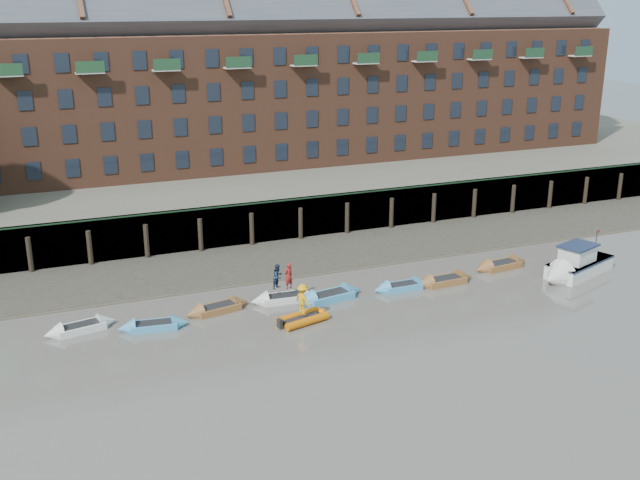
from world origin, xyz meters
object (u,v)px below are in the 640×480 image
rowboat_1 (154,326)px  person_rower_b (278,276)px  rowboat_5 (402,287)px  rowboat_3 (284,298)px  person_rib_crew (303,299)px  rowboat_2 (218,308)px  rowboat_6 (445,281)px  rowboat_7 (501,265)px  person_rower_a (289,276)px  rowboat_4 (329,296)px  motor_launch (571,268)px  rowboat_0 (81,328)px  rib_tender (304,318)px

rowboat_1 → person_rower_b: bearing=16.7°
rowboat_1 → rowboat_5: rowboat_1 is taller
rowboat_3 → person_rib_crew: bearing=-86.0°
rowboat_2 → rowboat_6: (15.28, -1.13, 0.01)m
person_rib_crew → rowboat_3: bearing=-20.0°
rowboat_7 → person_rower_b: person_rower_b is taller
rowboat_2 → rowboat_6: size_ratio=0.99×
person_rower_a → rowboat_6: bearing=153.4°
rowboat_2 → rowboat_4: bearing=-18.2°
rowboat_3 → motor_launch: 19.88m
rowboat_2 → rowboat_7: (20.58, 0.02, 0.01)m
rowboat_2 → rowboat_3: (4.30, 0.03, 0.00)m
rowboat_0 → rowboat_2: rowboat_2 is taller
rowboat_6 → person_rib_crew: size_ratio=2.37×
rowboat_0 → person_rower_a: bearing=-12.9°
rowboat_3 → rib_tender: (0.08, -3.38, 0.02)m
rowboat_0 → rowboat_7: size_ratio=0.95×
person_rower_a → rib_tender: bearing=65.5°
rowboat_2 → motor_launch: (23.90, -3.27, 0.50)m
person_rower_a → person_rib_crew: bearing=64.1°
rowboat_5 → rib_tender: size_ratio=1.23×
rowboat_4 → motor_launch: motor_launch is taller
person_rib_crew → rowboat_7: bearing=-98.3°
rowboat_4 → person_rib_crew: bearing=-146.7°
rowboat_3 → person_rib_crew: 3.61m
rowboat_1 → rib_tender: (8.44, -2.30, 0.03)m
rowboat_0 → rowboat_7: (28.58, -0.21, 0.01)m
rowboat_2 → person_rower_a: person_rower_a is taller
rowboat_4 → rowboat_0: bearing=166.5°
rib_tender → motor_launch: 19.52m
rowboat_0 → rowboat_6: (23.28, -1.36, 0.01)m
rowboat_4 → rowboat_2: bearing=163.9°
person_rower_a → rowboat_4: bearing=141.4°
rowboat_7 → motor_launch: bearing=-50.6°
rowboat_3 → motor_launch: size_ratio=0.61×
rowboat_0 → person_rower_b: (12.02, 0.06, 1.42)m
rowboat_1 → rib_tender: bearing=-7.9°
person_rower_a → person_rower_b: bearing=-48.8°
rowboat_6 → rib_tender: bearing=-171.2°
rowboat_7 → person_rib_crew: size_ratio=2.44×
rowboat_1 → rowboat_6: size_ratio=0.94×
rowboat_1 → person_rower_b: person_rower_b is taller
rowboat_0 → rowboat_1: (3.95, -1.28, -0.00)m
rowboat_1 → person_rib_crew: bearing=-8.2°
rowboat_0 → rowboat_2: bearing=-13.4°
rowboat_3 → rowboat_7: rowboat_7 is taller
rowboat_0 → rowboat_2: size_ratio=0.99×
rowboat_2 → person_rib_crew: size_ratio=2.34×
person_rower_a → rowboat_1: bearing=-13.9°
rowboat_1 → rowboat_5: bearing=7.6°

